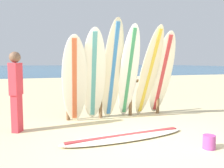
# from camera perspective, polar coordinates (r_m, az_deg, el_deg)

# --- Properties ---
(ground_plane) EXTENTS (120.00, 120.00, 0.00)m
(ground_plane) POSITION_cam_1_polar(r_m,az_deg,el_deg) (4.17, 10.10, -14.44)
(ground_plane) COLOR beige
(ocean_water) EXTENTS (120.00, 80.00, 0.01)m
(ocean_water) POSITION_cam_1_polar(r_m,az_deg,el_deg) (61.48, -16.86, 3.78)
(ocean_water) COLOR #1E5984
(ocean_water) RESTS_ON ground
(surfboard_rack) EXTENTS (2.54, 0.09, 1.06)m
(surfboard_rack) POSITION_cam_1_polar(r_m,az_deg,el_deg) (6.09, 0.90, -1.80)
(surfboard_rack) COLOR brown
(surfboard_rack) RESTS_ON ground
(surfboard_leaning_far_left) EXTENTS (0.64, 0.66, 2.00)m
(surfboard_leaning_far_left) POSITION_cam_1_polar(r_m,az_deg,el_deg) (5.43, -9.00, 0.99)
(surfboard_leaning_far_left) COLOR silver
(surfboard_leaning_far_left) RESTS_ON ground
(surfboard_leaning_left) EXTENTS (0.68, 0.95, 2.16)m
(surfboard_leaning_left) POSITION_cam_1_polar(r_m,az_deg,el_deg) (5.55, -4.44, 1.95)
(surfboard_leaning_left) COLOR white
(surfboard_leaning_left) RESTS_ON ground
(surfboard_leaning_center_left) EXTENTS (0.57, 0.75, 2.42)m
(surfboard_leaning_center_left) POSITION_cam_1_polar(r_m,az_deg,el_deg) (5.70, 0.15, 3.35)
(surfboard_leaning_center_left) COLOR beige
(surfboard_leaning_center_left) RESTS_ON ground
(surfboard_leaning_center) EXTENTS (0.53, 0.97, 2.28)m
(surfboard_leaning_center) POSITION_cam_1_polar(r_m,az_deg,el_deg) (5.83, 4.03, 2.68)
(surfboard_leaning_center) COLOR white
(surfboard_leaning_center) RESTS_ON ground
(surfboard_leaning_center_right) EXTENTS (0.59, 1.07, 2.26)m
(surfboard_leaning_center_right) POSITION_cam_1_polar(r_m,az_deg,el_deg) (5.96, 8.83, 2.63)
(surfboard_leaning_center_right) COLOR beige
(surfboard_leaning_center_right) RESTS_ON ground
(surfboard_leaning_right) EXTENTS (0.63, 1.09, 2.15)m
(surfboard_leaning_right) POSITION_cam_1_polar(r_m,az_deg,el_deg) (6.26, 11.85, 2.19)
(surfboard_leaning_right) COLOR white
(surfboard_leaning_right) RESTS_ON ground
(surfboard_lying_on_sand) EXTENTS (2.51, 0.79, 0.08)m
(surfboard_lying_on_sand) POSITION_cam_1_polar(r_m,az_deg,el_deg) (4.49, 3.23, -12.44)
(surfboard_lying_on_sand) COLOR silver
(surfboard_lying_on_sand) RESTS_ON ground
(beachgoer_standing) EXTENTS (0.26, 0.30, 1.61)m
(beachgoer_standing) POSITION_cam_1_polar(r_m,az_deg,el_deg) (5.07, -22.02, -0.96)
(beachgoer_standing) COLOR #D8333F
(beachgoer_standing) RESTS_ON ground
(small_boat_offshore) EXTENTS (1.13, 2.79, 0.71)m
(small_boat_offshore) POSITION_cam_1_polar(r_m,az_deg,el_deg) (36.52, -8.11, 3.45)
(small_boat_offshore) COLOR #B22D28
(small_boat_offshore) RESTS_ON ocean_water
(sand_bucket) EXTENTS (0.20, 0.20, 0.23)m
(sand_bucket) POSITION_cam_1_polar(r_m,az_deg,el_deg) (4.26, 22.24, -12.74)
(sand_bucket) COLOR #A53F8C
(sand_bucket) RESTS_ON ground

